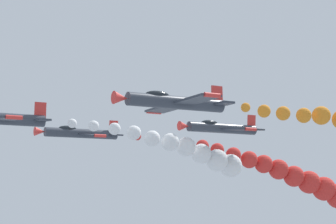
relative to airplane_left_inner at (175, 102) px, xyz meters
The scene contains 5 objects.
smoke_trail_lead 17.96m from the airplane_left_inner, 39.19° to the right, with size 4.36×22.39×5.39m.
airplane_left_inner is the anchor object (origin of this frame).
airplane_right_inner 24.27m from the airplane_left_inner, ahead, with size 9.54×10.35×2.56m.
smoke_trail_right_inner 39.53m from the airplane_left_inner, 56.39° to the right, with size 6.01×33.01×9.92m.
airplane_left_outer 18.97m from the airplane_left_inner, 46.96° to the right, with size 9.56×10.35×2.42m.
Camera 1 is at (-48.67, 28.33, 111.16)m, focal length 62.85 mm.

